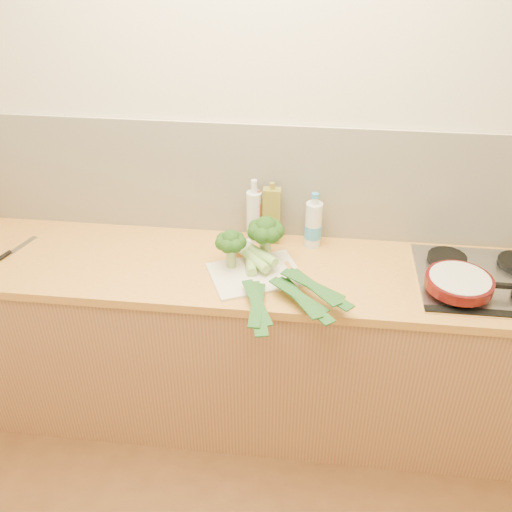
{
  "coord_description": "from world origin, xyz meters",
  "views": [
    {
      "loc": [
        0.28,
        -0.85,
        2.3
      ],
      "look_at": [
        0.05,
        1.1,
        1.02
      ],
      "focal_mm": 40.0,
      "sensor_mm": 36.0,
      "label": 1
    }
  ],
  "objects_px": {
    "chefs_knife": "(7,254)",
    "skillet": "(460,282)",
    "gas_hob": "(488,279)",
    "chopping_board": "(256,274)"
  },
  "relations": [
    {
      "from": "chefs_knife",
      "to": "skillet",
      "type": "relative_size",
      "value": 0.66
    },
    {
      "from": "gas_hob",
      "to": "skillet",
      "type": "xyz_separation_m",
      "value": [
        -0.14,
        -0.1,
        0.05
      ]
    },
    {
      "from": "gas_hob",
      "to": "chefs_knife",
      "type": "height_order",
      "value": "gas_hob"
    },
    {
      "from": "chefs_knife",
      "to": "skillet",
      "type": "xyz_separation_m",
      "value": [
        1.96,
        -0.06,
        0.05
      ]
    },
    {
      "from": "chopping_board",
      "to": "chefs_knife",
      "type": "bearing_deg",
      "value": 154.7
    },
    {
      "from": "chopping_board",
      "to": "gas_hob",
      "type": "bearing_deg",
      "value": -20.51
    },
    {
      "from": "chefs_knife",
      "to": "chopping_board",
      "type": "bearing_deg",
      "value": 17.06
    },
    {
      "from": "gas_hob",
      "to": "chefs_knife",
      "type": "xyz_separation_m",
      "value": [
        -2.1,
        -0.04,
        -0.01
      ]
    },
    {
      "from": "chefs_knife",
      "to": "gas_hob",
      "type": "bearing_deg",
      "value": 19.29
    },
    {
      "from": "skillet",
      "to": "chopping_board",
      "type": "bearing_deg",
      "value": 177.83
    }
  ]
}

